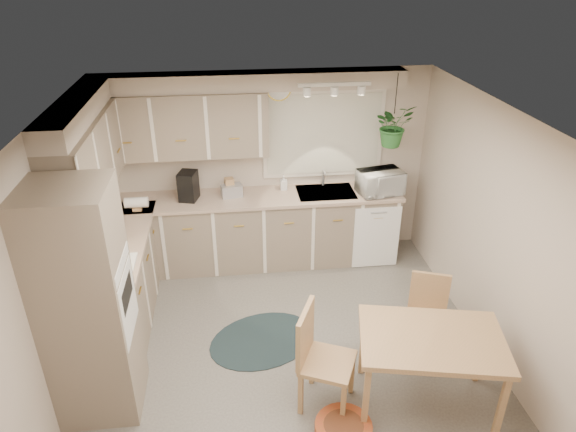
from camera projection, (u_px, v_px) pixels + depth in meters
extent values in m
plane|color=slate|center=(287.00, 355.00, 5.13)|extent=(4.20, 4.20, 0.00)
plane|color=white|center=(287.00, 123.00, 4.03)|extent=(4.20, 4.20, 0.00)
cube|color=#BDAD9C|center=(267.00, 166.00, 6.44)|extent=(4.00, 0.04, 2.40)
cube|color=#BDAD9C|center=(55.00, 268.00, 4.37)|extent=(0.04, 4.20, 2.40)
cube|color=#BDAD9C|center=(499.00, 239.00, 4.80)|extent=(0.04, 4.20, 2.40)
cube|color=gray|center=(121.00, 280.00, 5.52)|extent=(0.60, 1.85, 0.90)
cube|color=gray|center=(255.00, 231.00, 6.49)|extent=(3.60, 0.60, 0.90)
cube|color=tan|center=(115.00, 243.00, 5.30)|extent=(0.64, 1.89, 0.04)
cube|color=tan|center=(254.00, 198.00, 6.27)|extent=(3.64, 0.64, 0.04)
cube|color=gray|center=(87.00, 306.00, 4.14)|extent=(0.65, 0.65, 2.10)
cube|color=white|center=(128.00, 303.00, 4.18)|extent=(0.02, 0.56, 0.58)
cube|color=gray|center=(89.00, 157.00, 4.98)|extent=(0.35, 2.00, 0.75)
cube|color=gray|center=(181.00, 125.00, 5.89)|extent=(2.00, 0.35, 0.75)
cube|color=#BDAD9C|center=(77.00, 109.00, 4.76)|extent=(0.30, 2.00, 0.20)
cube|color=#BDAD9C|center=(249.00, 81.00, 5.78)|extent=(3.60, 0.30, 0.20)
cube|color=white|center=(105.00, 271.00, 4.78)|extent=(0.52, 0.58, 0.02)
cube|color=white|center=(94.00, 228.00, 4.57)|extent=(0.40, 0.60, 0.14)
cube|color=silver|center=(324.00, 134.00, 6.30)|extent=(1.40, 0.02, 1.00)
cube|color=silver|center=(323.00, 134.00, 6.31)|extent=(1.50, 0.02, 1.10)
cube|color=#ACAFB4|center=(326.00, 195.00, 6.38)|extent=(0.70, 0.48, 0.10)
cube|color=white|center=(376.00, 238.00, 6.39)|extent=(0.58, 0.02, 0.83)
cube|color=white|center=(335.00, 84.00, 5.51)|extent=(0.80, 0.04, 0.04)
cylinder|color=gold|center=(279.00, 88.00, 5.98)|extent=(0.30, 0.03, 0.30)
cube|color=tan|center=(427.00, 371.00, 4.42)|extent=(1.33, 1.03, 0.75)
cube|color=tan|center=(328.00, 360.00, 4.38)|extent=(0.60, 0.60, 0.97)
cube|color=tan|center=(427.00, 319.00, 4.98)|extent=(0.51, 0.51, 0.84)
ellipsoid|color=black|center=(263.00, 340.00, 5.33)|extent=(1.35, 1.18, 0.01)
cylinder|color=#AB3822|center=(343.00, 429.00, 4.27)|extent=(0.61, 0.61, 0.11)
imported|color=white|center=(380.00, 180.00, 6.27)|extent=(0.57, 0.39, 0.36)
imported|color=white|center=(284.00, 186.00, 6.42)|extent=(0.09, 0.18, 0.08)
imported|color=#29662B|center=(393.00, 130.00, 5.99)|extent=(0.57, 0.61, 0.39)
cube|color=black|center=(188.00, 186.00, 6.11)|extent=(0.25, 0.28, 0.35)
cube|color=#ACAFB4|center=(232.00, 191.00, 6.22)|extent=(0.27, 0.18, 0.15)
cube|color=tan|center=(230.00, 187.00, 6.23)|extent=(0.12, 0.12, 0.23)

